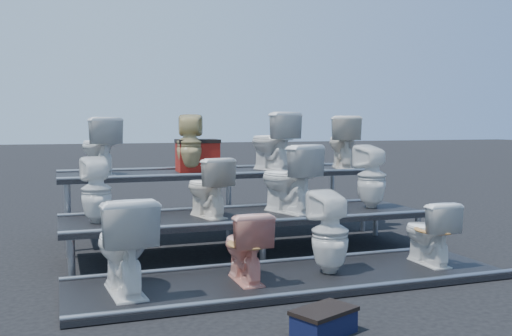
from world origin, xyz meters
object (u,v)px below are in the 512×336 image
object	(u,v)px
toilet_4	(96,190)
toilet_6	(288,178)
step_stool	(324,324)
toilet_2	(330,232)
toilet_8	(99,146)
toilet_1	(245,246)
toilet_5	(207,187)
toilet_9	(190,143)
toilet_0	(123,245)
toilet_7	(372,176)
toilet_3	(428,232)
red_crate	(197,157)
toilet_11	(343,142)
toilet_10	(272,141)

from	to	relation	value
toilet_4	toilet_6	distance (m)	2.19
toilet_6	step_stool	size ratio (longest dim) A/B	1.84
toilet_2	toilet_8	bearing A→B (deg)	-58.13
step_stool	toilet_1	bearing A→B (deg)	73.84
toilet_5	toilet_9	bearing A→B (deg)	-107.92
toilet_0	toilet_5	size ratio (longest dim) A/B	1.24
toilet_5	toilet_7	size ratio (longest dim) A/B	0.86
toilet_0	toilet_3	xyz separation A→B (m)	(3.10, 0.00, -0.09)
toilet_3	red_crate	xyz separation A→B (m)	(-1.80, 2.71, 0.66)
toilet_8	toilet_11	world-z (taller)	toilet_11
toilet_10	toilet_11	distance (m)	1.11
toilet_4	toilet_10	size ratio (longest dim) A/B	0.86
toilet_11	toilet_6	bearing A→B (deg)	60.46
toilet_4	red_crate	bearing A→B (deg)	-141.42
toilet_0	toilet_2	world-z (taller)	toilet_0
toilet_8	toilet_10	bearing A→B (deg)	165.75
toilet_2	toilet_4	bearing A→B (deg)	-37.14
toilet_5	red_crate	distance (m)	1.45
toilet_1	toilet_3	distance (m)	2.00
toilet_1	red_crate	xyz separation A→B (m)	(0.20, 2.71, 0.67)
toilet_9	toilet_4	bearing A→B (deg)	61.53
toilet_10	toilet_8	bearing A→B (deg)	-15.34
toilet_10	toilet_11	world-z (taller)	toilet_10
toilet_6	toilet_9	distance (m)	1.62
toilet_2	toilet_11	world-z (taller)	toilet_11
toilet_1	toilet_9	world-z (taller)	toilet_9
toilet_4	toilet_1	bearing A→B (deg)	127.49
toilet_0	toilet_7	xyz separation A→B (m)	(3.19, 1.30, 0.38)
toilet_2	toilet_3	xyz separation A→B (m)	(1.14, 0.00, -0.07)
toilet_0	toilet_6	distance (m)	2.46
toilet_0	toilet_5	xyz separation A→B (m)	(1.08, 1.30, 0.32)
toilet_6	toilet_10	xyz separation A→B (m)	(0.30, 1.30, 0.40)
toilet_4	toilet_0	bearing A→B (deg)	89.92
toilet_9	toilet_11	bearing A→B (deg)	-163.36
toilet_7	toilet_11	distance (m)	1.38
toilet_9	red_crate	world-z (taller)	toilet_9
toilet_6	toilet_10	size ratio (longest dim) A/B	1.00
toilet_5	step_stool	bearing A→B (deg)	80.24
toilet_5	toilet_4	bearing A→B (deg)	-13.75
toilet_7	toilet_5	bearing A→B (deg)	-10.53
toilet_2	toilet_5	size ratio (longest dim) A/B	1.18
toilet_0	toilet_4	size ratio (longest dim) A/B	1.19
toilet_3	toilet_10	distance (m)	2.84
toilet_0	toilet_8	distance (m)	2.71
toilet_1	step_stool	size ratio (longest dim) A/B	1.48
toilet_3	toilet_11	distance (m)	2.76
red_crate	toilet_11	bearing A→B (deg)	-0.21
red_crate	toilet_2	bearing A→B (deg)	-73.60
toilet_3	toilet_10	world-z (taller)	toilet_10
step_stool	toilet_8	bearing A→B (deg)	84.78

